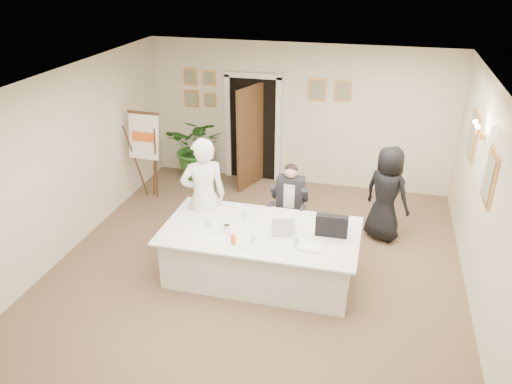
{
  "coord_description": "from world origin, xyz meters",
  "views": [
    {
      "loc": [
        1.55,
        -5.87,
        4.3
      ],
      "look_at": [
        -0.11,
        0.6,
        1.08
      ],
      "focal_mm": 35.0,
      "sensor_mm": 36.0,
      "label": 1
    }
  ],
  "objects_px": {
    "standing_woman": "(387,194)",
    "laptop": "(285,223)",
    "flip_chart": "(148,160)",
    "conference_table": "(260,253)",
    "paper_stack": "(310,247)",
    "laptop_bag": "(332,226)",
    "oj_glass": "(233,239)",
    "potted_palm": "(198,147)",
    "seated_man": "(290,203)",
    "standing_man": "(204,197)",
    "steel_jug": "(227,228)"
  },
  "relations": [
    {
      "from": "paper_stack",
      "to": "flip_chart",
      "type": "bearing_deg",
      "value": 145.94
    },
    {
      "from": "oj_glass",
      "to": "steel_jug",
      "type": "xyz_separation_m",
      "value": [
        -0.18,
        0.27,
        -0.01
      ]
    },
    {
      "from": "laptop_bag",
      "to": "laptop",
      "type": "bearing_deg",
      "value": -176.27
    },
    {
      "from": "conference_table",
      "to": "seated_man",
      "type": "relative_size",
      "value": 2.05
    },
    {
      "from": "paper_stack",
      "to": "oj_glass",
      "type": "bearing_deg",
      "value": -171.67
    },
    {
      "from": "standing_woman",
      "to": "laptop_bag",
      "type": "distance_m",
      "value": 1.66
    },
    {
      "from": "standing_woman",
      "to": "laptop",
      "type": "relative_size",
      "value": 4.66
    },
    {
      "from": "conference_table",
      "to": "paper_stack",
      "type": "distance_m",
      "value": 0.9
    },
    {
      "from": "laptop_bag",
      "to": "standing_man",
      "type": "bearing_deg",
      "value": 168.37
    },
    {
      "from": "standing_woman",
      "to": "steel_jug",
      "type": "bearing_deg",
      "value": 71.68
    },
    {
      "from": "conference_table",
      "to": "laptop_bag",
      "type": "bearing_deg",
      "value": 5.68
    },
    {
      "from": "standing_man",
      "to": "laptop",
      "type": "bearing_deg",
      "value": 133.43
    },
    {
      "from": "standing_woman",
      "to": "laptop",
      "type": "height_order",
      "value": "standing_woman"
    },
    {
      "from": "oj_glass",
      "to": "laptop_bag",
      "type": "bearing_deg",
      "value": 23.22
    },
    {
      "from": "conference_table",
      "to": "laptop_bag",
      "type": "relative_size",
      "value": 6.27
    },
    {
      "from": "potted_palm",
      "to": "oj_glass",
      "type": "distance_m",
      "value": 4.05
    },
    {
      "from": "standing_woman",
      "to": "paper_stack",
      "type": "relative_size",
      "value": 4.77
    },
    {
      "from": "conference_table",
      "to": "flip_chart",
      "type": "bearing_deg",
      "value": 142.86
    },
    {
      "from": "oj_glass",
      "to": "steel_jug",
      "type": "relative_size",
      "value": 1.18
    },
    {
      "from": "potted_palm",
      "to": "laptop",
      "type": "xyz_separation_m",
      "value": [
        2.44,
        -3.12,
        0.24
      ]
    },
    {
      "from": "laptop",
      "to": "steel_jug",
      "type": "height_order",
      "value": "laptop"
    },
    {
      "from": "standing_man",
      "to": "paper_stack",
      "type": "relative_size",
      "value": 5.67
    },
    {
      "from": "seated_man",
      "to": "oj_glass",
      "type": "xyz_separation_m",
      "value": [
        -0.47,
        -1.56,
        0.17
      ]
    },
    {
      "from": "conference_table",
      "to": "standing_woman",
      "type": "bearing_deg",
      "value": 43.09
    },
    {
      "from": "seated_man",
      "to": "standing_man",
      "type": "bearing_deg",
      "value": -157.91
    },
    {
      "from": "standing_woman",
      "to": "potted_palm",
      "type": "relative_size",
      "value": 1.19
    },
    {
      "from": "laptop",
      "to": "conference_table",
      "type": "bearing_deg",
      "value": 174.72
    },
    {
      "from": "potted_palm",
      "to": "laptop",
      "type": "height_order",
      "value": "potted_palm"
    },
    {
      "from": "laptop_bag",
      "to": "oj_glass",
      "type": "bearing_deg",
      "value": -157.83
    },
    {
      "from": "potted_palm",
      "to": "standing_woman",
      "type": "bearing_deg",
      "value": -22.57
    },
    {
      "from": "standing_woman",
      "to": "laptop_bag",
      "type": "height_order",
      "value": "standing_woman"
    },
    {
      "from": "laptop",
      "to": "potted_palm",
      "type": "bearing_deg",
      "value": 115.31
    },
    {
      "from": "conference_table",
      "to": "laptop",
      "type": "height_order",
      "value": "laptop"
    },
    {
      "from": "standing_man",
      "to": "laptop_bag",
      "type": "height_order",
      "value": "standing_man"
    },
    {
      "from": "conference_table",
      "to": "standing_man",
      "type": "xyz_separation_m",
      "value": [
        -1.0,
        0.47,
        0.55
      ]
    },
    {
      "from": "seated_man",
      "to": "potted_palm",
      "type": "bearing_deg",
      "value": 132.06
    },
    {
      "from": "flip_chart",
      "to": "standing_woman",
      "type": "relative_size",
      "value": 1.05
    },
    {
      "from": "conference_table",
      "to": "potted_palm",
      "type": "bearing_deg",
      "value": 123.58
    },
    {
      "from": "standing_woman",
      "to": "paper_stack",
      "type": "distance_m",
      "value": 2.1
    },
    {
      "from": "seated_man",
      "to": "laptop",
      "type": "relative_size",
      "value": 3.93
    },
    {
      "from": "flip_chart",
      "to": "potted_palm",
      "type": "relative_size",
      "value": 1.26
    },
    {
      "from": "seated_man",
      "to": "standing_woman",
      "type": "distance_m",
      "value": 1.57
    },
    {
      "from": "flip_chart",
      "to": "potted_palm",
      "type": "distance_m",
      "value": 1.28
    },
    {
      "from": "conference_table",
      "to": "standing_woman",
      "type": "xyz_separation_m",
      "value": [
        1.7,
        1.59,
        0.4
      ]
    },
    {
      "from": "flip_chart",
      "to": "standing_woman",
      "type": "bearing_deg",
      "value": -5.69
    },
    {
      "from": "potted_palm",
      "to": "paper_stack",
      "type": "bearing_deg",
      "value": -50.47
    },
    {
      "from": "seated_man",
      "to": "standing_man",
      "type": "distance_m",
      "value": 1.4
    },
    {
      "from": "conference_table",
      "to": "seated_man",
      "type": "distance_m",
      "value": 1.17
    },
    {
      "from": "conference_table",
      "to": "flip_chart",
      "type": "xyz_separation_m",
      "value": [
        -2.67,
        2.02,
        0.39
      ]
    },
    {
      "from": "conference_table",
      "to": "paper_stack",
      "type": "height_order",
      "value": "paper_stack"
    }
  ]
}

